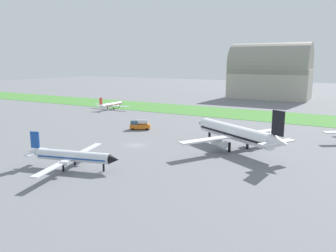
% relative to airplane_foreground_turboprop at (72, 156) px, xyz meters
% --- Properties ---
extents(ground_plane, '(600.00, 600.00, 0.00)m').
position_rel_airplane_foreground_turboprop_xyz_m(ground_plane, '(0.36, 22.41, -2.71)').
color(ground_plane, slate).
extents(grass_taxiway_strip, '(360.00, 28.00, 0.08)m').
position_rel_airplane_foreground_turboprop_xyz_m(grass_taxiway_strip, '(0.36, 87.71, -2.67)').
color(grass_taxiway_strip, '#478438').
rests_on(grass_taxiway_strip, ground_plane).
extents(airplane_foreground_turboprop, '(20.94, 24.28, 7.40)m').
position_rel_airplane_foreground_turboprop_xyz_m(airplane_foreground_turboprop, '(0.00, 0.00, 0.00)').
color(airplane_foreground_turboprop, silver).
rests_on(airplane_foreground_turboprop, ground_plane).
extents(airplane_midfield_jet, '(29.50, 29.50, 11.65)m').
position_rel_airplane_foreground_turboprop_xyz_m(airplane_midfield_jet, '(25.02, 31.22, 1.49)').
color(airplane_midfield_jet, white).
rests_on(airplane_midfield_jet, ground_plane).
extents(airplane_taxiing_turboprop, '(20.01, 17.11, 6.00)m').
position_rel_airplane_foreground_turboprop_xyz_m(airplane_taxiing_turboprop, '(-47.23, 71.67, -0.51)').
color(airplane_taxiing_turboprop, silver).
rests_on(airplane_taxiing_turboprop, ground_plane).
extents(fuel_truck_near_gate, '(6.87, 5.14, 3.29)m').
position_rel_airplane_foreground_turboprop_xyz_m(fuel_truck_near_gate, '(-10.04, 40.01, -1.12)').
color(fuel_truck_near_gate, orange).
rests_on(fuel_truck_near_gate, ground_plane).
extents(hangar_distant, '(45.38, 25.20, 32.26)m').
position_rel_airplane_foreground_turboprop_xyz_m(hangar_distant, '(5.63, 153.55, 12.68)').
color(hangar_distant, '#B2AD9E').
rests_on(hangar_distant, ground_plane).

